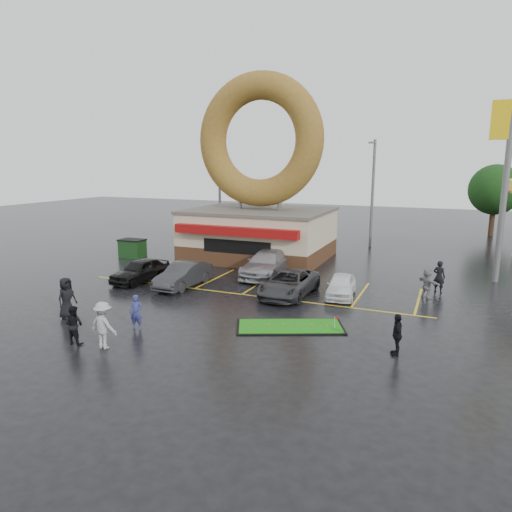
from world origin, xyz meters
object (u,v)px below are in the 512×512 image
at_px(person_cameraman, 397,334).
at_px(dumpster, 132,249).
at_px(donut_shop, 259,199).
at_px(streetlight_left, 219,188).
at_px(car_white, 341,286).
at_px(car_black, 140,270).
at_px(person_blue, 136,312).
at_px(car_silver, 267,264).
at_px(car_dgrey, 183,275).
at_px(car_grey, 289,283).
at_px(streetlight_mid, 372,191).
at_px(putting_green, 290,326).
at_px(shell_sign, 508,158).

bearing_deg(person_cameraman, dumpster, -130.60).
distance_m(donut_shop, streetlight_left, 9.87).
bearing_deg(car_white, car_black, -179.40).
bearing_deg(person_blue, donut_shop, 75.08).
height_order(car_silver, person_blue, car_silver).
relative_size(donut_shop, car_dgrey, 3.15).
bearing_deg(car_black, car_dgrey, 6.12).
xyz_separation_m(donut_shop, car_dgrey, (-0.78, -9.47, -3.76)).
height_order(car_black, car_white, car_black).
relative_size(car_grey, person_blue, 3.21).
relative_size(streetlight_left, car_silver, 1.65).
distance_m(streetlight_left, dumpster, 11.54).
xyz_separation_m(car_white, dumpster, (-17.08, 4.19, 0.04)).
bearing_deg(car_dgrey, car_black, -178.33).
relative_size(car_white, person_blue, 2.35).
xyz_separation_m(car_silver, person_cameraman, (9.03, -9.53, 0.01)).
distance_m(streetlight_mid, car_grey, 17.22).
distance_m(car_white, putting_green, 5.67).
xyz_separation_m(donut_shop, car_grey, (5.42, -8.71, -3.78)).
distance_m(car_black, car_dgrey, 3.05).
distance_m(car_dgrey, person_cameraman, 13.50).
height_order(streetlight_mid, car_black, streetlight_mid).
relative_size(streetlight_left, person_blue, 5.89).
xyz_separation_m(car_grey, car_white, (2.66, 0.88, -0.07)).
xyz_separation_m(shell_sign, car_white, (-7.92, -6.86, -6.77)).
xyz_separation_m(car_grey, person_blue, (-4.35, -7.51, 0.08)).
relative_size(streetlight_mid, car_silver, 1.65).
distance_m(car_silver, person_blue, 11.28).
height_order(shell_sign, car_grey, shell_sign).
bearing_deg(streetlight_left, car_grey, -51.56).
relative_size(car_black, person_cameraman, 2.58).
distance_m(car_dgrey, dumpster, 10.08).
relative_size(streetlight_left, streetlight_mid, 1.00).
bearing_deg(dumpster, car_grey, -20.03).
bearing_deg(streetlight_mid, person_blue, -103.78).
bearing_deg(person_cameraman, car_white, -164.49).
height_order(donut_shop, person_cameraman, donut_shop).
xyz_separation_m(car_silver, car_grey, (2.74, -3.65, -0.11)).
bearing_deg(putting_green, car_white, 79.94).
relative_size(car_white, putting_green, 0.71).
xyz_separation_m(streetlight_mid, putting_green, (0.10, -21.33, -4.74)).
distance_m(shell_sign, car_grey, 14.72).
bearing_deg(dumpster, donut_shop, 21.35).
height_order(streetlight_left, streetlight_mid, same).
xyz_separation_m(shell_sign, streetlight_left, (-23.00, 7.92, -2.60)).
relative_size(car_silver, dumpster, 3.03).
bearing_deg(car_silver, shell_sign, 15.74).
distance_m(streetlight_left, car_dgrey, 18.02).
height_order(car_grey, person_cameraman, person_cameraman).
height_order(car_dgrey, person_cameraman, person_cameraman).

